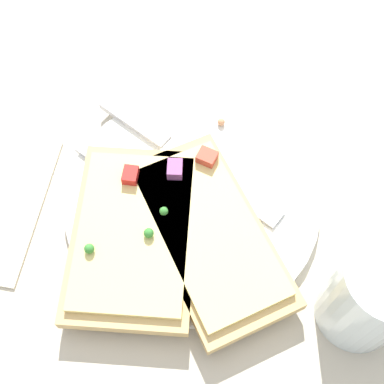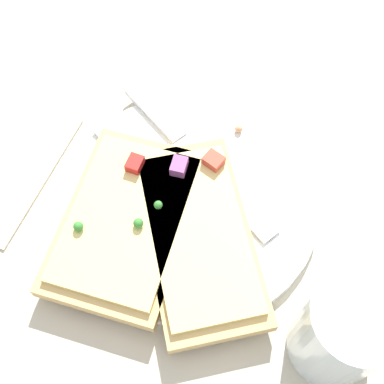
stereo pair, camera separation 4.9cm
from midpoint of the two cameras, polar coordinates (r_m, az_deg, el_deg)
ground_plane at (r=0.51m, az=-2.74°, el=-1.40°), size 4.00×4.00×0.00m
plate at (r=0.50m, az=-2.77°, el=-1.11°), size 0.24×0.24×0.01m
fork at (r=0.49m, az=-5.38°, el=-1.87°), size 0.11×0.18×0.01m
knife at (r=0.52m, az=-4.70°, el=4.46°), size 0.12×0.20×0.01m
pizza_slice_main at (r=0.47m, az=-1.13°, el=-4.71°), size 0.20×0.18×0.03m
pizza_slice_corner at (r=0.47m, az=-9.09°, el=-4.63°), size 0.18×0.12×0.03m
crumb_scatter at (r=0.51m, az=-0.05°, el=3.73°), size 0.10×0.05×0.01m
drinking_glass at (r=0.44m, az=15.62°, el=-10.95°), size 0.07×0.07×0.10m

